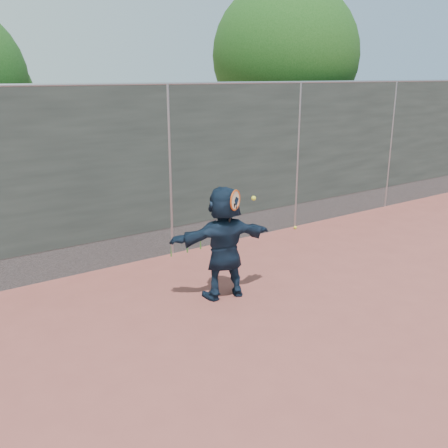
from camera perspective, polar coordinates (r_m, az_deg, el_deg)
ground at (r=6.62m, az=9.16°, el=-11.90°), size 80.00×80.00×0.00m
player at (r=7.17m, az=-0.00°, el=-2.12°), size 1.61×0.79×1.66m
ball_ground at (r=10.69m, az=8.14°, el=-0.39°), size 0.07×0.07×0.07m
fence at (r=8.81m, az=-6.23°, el=6.39°), size 20.00×0.06×3.03m
swing_action at (r=6.87m, az=1.48°, el=2.62°), size 0.49×0.17×0.51m
tree_right at (r=13.23m, az=7.48°, el=18.07°), size 3.78×3.60×5.39m
weed_clump at (r=9.22m, az=-3.99°, el=-2.40°), size 0.68×0.07×0.30m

